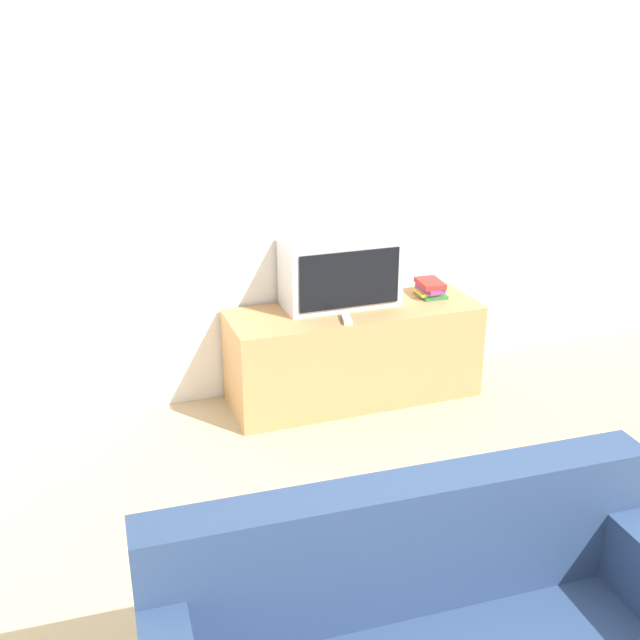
% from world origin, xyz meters
% --- Properties ---
extents(wall_back, '(9.00, 0.06, 2.60)m').
position_xyz_m(wall_back, '(0.00, 3.03, 1.30)').
color(wall_back, white).
rests_on(wall_back, ground_plane).
extents(tv_stand, '(1.56, 0.53, 0.60)m').
position_xyz_m(tv_stand, '(0.18, 2.72, 0.30)').
color(tv_stand, tan).
rests_on(tv_stand, ground_plane).
extents(television, '(0.71, 0.33, 0.42)m').
position_xyz_m(television, '(0.12, 2.82, 0.81)').
color(television, silver).
rests_on(television, tv_stand).
extents(book_stack, '(0.18, 0.22, 0.10)m').
position_xyz_m(book_stack, '(0.72, 2.77, 0.65)').
color(book_stack, '#2D753D').
rests_on(book_stack, tv_stand).
extents(remote_on_stand, '(0.08, 0.16, 0.02)m').
position_xyz_m(remote_on_stand, '(0.06, 2.54, 0.61)').
color(remote_on_stand, '#B7B7B7').
rests_on(remote_on_stand, tv_stand).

